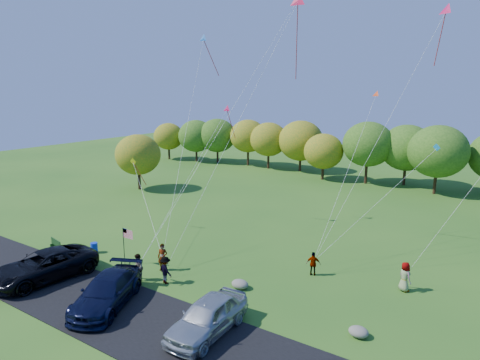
# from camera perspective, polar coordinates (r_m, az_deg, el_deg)

# --- Properties ---
(ground) EXTENTS (140.00, 140.00, 0.00)m
(ground) POSITION_cam_1_polar(r_m,az_deg,el_deg) (28.57, -8.95, -14.02)
(ground) COLOR #2A5D1A
(ground) RESTS_ON ground
(asphalt_lane) EXTENTS (44.00, 6.00, 0.06)m
(asphalt_lane) POSITION_cam_1_polar(r_m,az_deg,el_deg) (26.11, -15.14, -16.91)
(asphalt_lane) COLOR black
(asphalt_lane) RESTS_ON ground
(treeline) EXTENTS (77.17, 28.26, 8.46)m
(treeline) POSITION_cam_1_polar(r_m,az_deg,el_deg) (57.84, 15.84, 4.11)
(treeline) COLOR #3A2515
(treeline) RESTS_ON ground
(minivan_dark) EXTENTS (3.92, 7.12, 1.89)m
(minivan_dark) POSITION_cam_1_polar(r_m,az_deg,el_deg) (31.68, -24.66, -10.35)
(minivan_dark) COLOR black
(minivan_dark) RESTS_ON asphalt_lane
(minivan_navy) EXTENTS (4.79, 6.58, 1.77)m
(minivan_navy) POSITION_cam_1_polar(r_m,az_deg,el_deg) (26.84, -17.35, -14.02)
(minivan_navy) COLOR black
(minivan_navy) RESTS_ON asphalt_lane
(minivan_silver) EXTENTS (2.45, 5.57, 1.86)m
(minivan_silver) POSITION_cam_1_polar(r_m,az_deg,el_deg) (23.23, -4.36, -17.68)
(minivan_silver) COLOR #B0B5BB
(minivan_silver) RESTS_ON asphalt_lane
(flyer_a) EXTENTS (0.83, 0.70, 1.95)m
(flyer_a) POSITION_cam_1_polar(r_m,az_deg,el_deg) (30.76, -10.28, -10.11)
(flyer_a) COLOR #4C4C59
(flyer_a) RESTS_ON ground
(flyer_b) EXTENTS (1.14, 1.14, 1.86)m
(flyer_b) POSITION_cam_1_polar(r_m,az_deg,el_deg) (29.55, -13.47, -11.30)
(flyer_b) COLOR #4C4C59
(flyer_b) RESTS_ON ground
(flyer_c) EXTENTS (1.31, 0.96, 1.81)m
(flyer_c) POSITION_cam_1_polar(r_m,az_deg,el_deg) (28.90, -9.89, -11.76)
(flyer_c) COLOR #4C4C59
(flyer_c) RESTS_ON ground
(flyer_d) EXTENTS (1.05, 0.74, 1.66)m
(flyer_d) POSITION_cam_1_polar(r_m,az_deg,el_deg) (30.04, 9.75, -10.95)
(flyer_d) COLOR #4C4C59
(flyer_d) RESTS_ON ground
(flyer_e) EXTENTS (1.10, 1.05, 1.90)m
(flyer_e) POSITION_cam_1_polar(r_m,az_deg,el_deg) (29.37, 21.12, -11.94)
(flyer_e) COLOR #4C4C59
(flyer_e) RESTS_ON ground
(park_bench) EXTENTS (1.67, 0.58, 0.93)m
(park_bench) POSITION_cam_1_polar(r_m,az_deg,el_deg) (36.90, -23.23, -7.89)
(park_bench) COLOR #143714
(park_bench) RESTS_ON ground
(trash_barrel) EXTENTS (0.53, 0.53, 0.80)m
(trash_barrel) POSITION_cam_1_polar(r_m,az_deg,el_deg) (35.41, -18.87, -8.55)
(trash_barrel) COLOR #0D2FCE
(trash_barrel) RESTS_ON ground
(flag_assembly) EXTENTS (1.02, 0.66, 2.75)m
(flag_assembly) POSITION_cam_1_polar(r_m,az_deg,el_deg) (31.85, -14.93, -7.41)
(flag_assembly) COLOR black
(flag_assembly) RESTS_ON ground
(boulder_near) EXTENTS (1.14, 0.90, 0.57)m
(boulder_near) POSITION_cam_1_polar(r_m,az_deg,el_deg) (28.06, -0.01, -13.72)
(boulder_near) COLOR gray
(boulder_near) RESTS_ON ground
(boulder_far) EXTENTS (1.04, 0.86, 0.54)m
(boulder_far) POSITION_cam_1_polar(r_m,az_deg,el_deg) (24.11, 15.52, -18.92)
(boulder_far) COLOR gray
(boulder_far) RESTS_ON ground
(kites_aloft) EXTENTS (28.71, 13.04, 20.58)m
(kites_aloft) POSITION_cam_1_polar(r_m,az_deg,el_deg) (35.67, 10.56, 19.53)
(kites_aloft) COLOR #EC1A49
(kites_aloft) RESTS_ON ground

